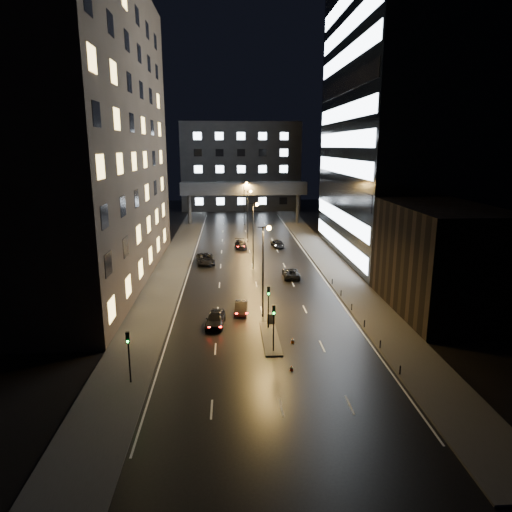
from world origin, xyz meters
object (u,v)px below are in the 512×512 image
object	(u,v)px
car_toward_a	(291,273)
utility_cabinet	(271,318)
car_toward_b	(277,243)
car_away_a	(215,319)
car_away_b	(241,307)
car_away_c	(206,259)
car_away_d	(241,244)

from	to	relation	value
car_toward_a	utility_cabinet	xyz separation A→B (m)	(-4.44, -17.39, 0.01)
car_toward_b	utility_cabinet	xyz separation A→B (m)	(-4.64, -37.80, -0.00)
car_away_a	car_away_b	xyz separation A→B (m)	(2.79, 3.65, -0.14)
car_toward_b	car_away_c	bearing A→B (deg)	37.14
car_away_b	car_toward_a	xyz separation A→B (m)	(7.50, 13.80, 0.03)
car_away_d	car_toward_a	distance (m)	20.90
car_away_c	car_toward_a	world-z (taller)	car_away_c
car_away_a	car_toward_a	distance (m)	20.26
car_toward_b	car_away_d	bearing A→B (deg)	-0.89
car_away_a	car_away_b	size ratio (longest dim) A/B	1.18
car_away_b	car_away_d	xyz separation A→B (m)	(0.85, 33.61, 0.08)
car_away_d	car_toward_b	distance (m)	6.87
car_away_d	car_toward_a	size ratio (longest dim) A/B	1.02
car_away_b	utility_cabinet	distance (m)	4.71
car_away_b	car_away_d	bearing A→B (deg)	93.13
car_toward_a	car_away_b	bearing A→B (deg)	62.34
car_toward_a	car_away_a	bearing A→B (deg)	60.35
car_away_c	utility_cabinet	world-z (taller)	car_away_c
car_away_a	car_toward_a	world-z (taller)	car_away_a
car_away_b	car_toward_b	size ratio (longest dim) A/B	0.82
car_away_a	car_away_c	xyz separation A→B (m)	(-2.28, 25.96, 0.02)
car_away_b	utility_cabinet	size ratio (longest dim) A/B	3.66
car_away_c	car_away_d	world-z (taller)	car_away_c
car_away_c	car_away_d	distance (m)	12.76
car_away_c	car_toward_b	bearing A→B (deg)	35.33
car_away_a	car_away_d	distance (m)	37.45
car_away_d	car_toward_a	world-z (taller)	car_away_d
car_away_d	utility_cabinet	size ratio (longest dim) A/B	4.65
car_away_a	car_away_b	bearing A→B (deg)	58.41
car_away_d	car_toward_b	bearing A→B (deg)	1.59
car_away_d	utility_cabinet	distance (m)	37.27
car_away_d	utility_cabinet	world-z (taller)	car_away_d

